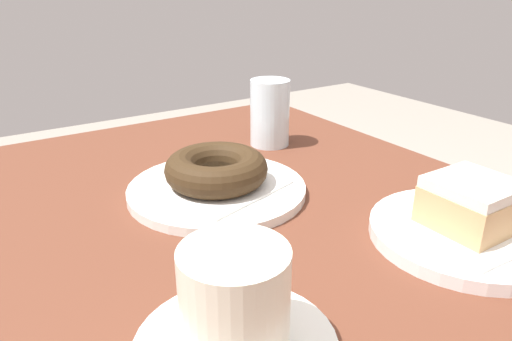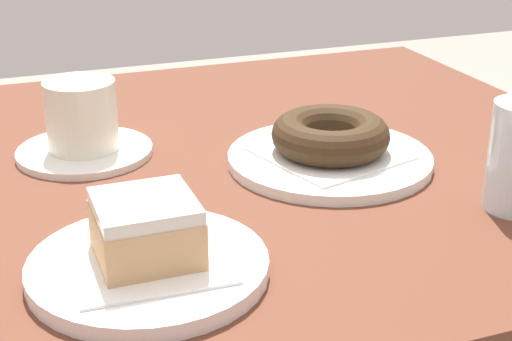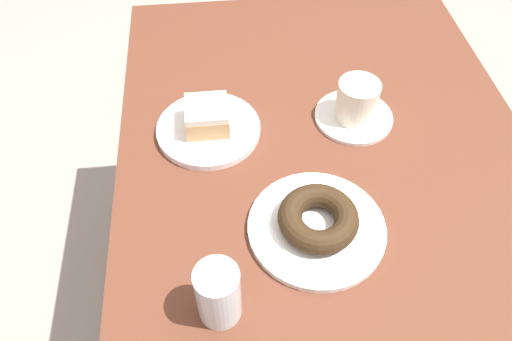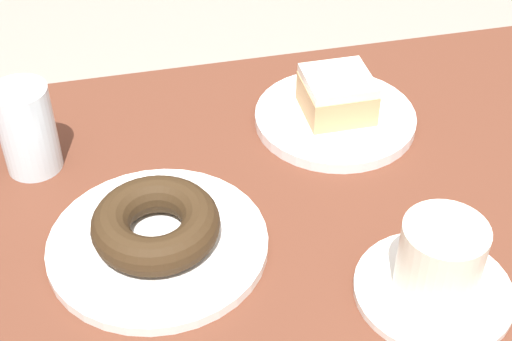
{
  "view_description": "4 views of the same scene",
  "coord_description": "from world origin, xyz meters",
  "px_view_note": "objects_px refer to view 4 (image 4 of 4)",
  "views": [
    {
      "loc": [
        0.32,
        -0.21,
        0.97
      ],
      "look_at": [
        -0.12,
        0.07,
        0.75
      ],
      "focal_mm": 33.49,
      "sensor_mm": 36.0,
      "label": 1
    },
    {
      "loc": [
        0.18,
        0.77,
        1.04
      ],
      "look_at": [
        -0.06,
        0.13,
        0.75
      ],
      "focal_mm": 54.59,
      "sensor_mm": 36.0,
      "label": 2
    },
    {
      "loc": [
        -0.6,
        0.2,
        1.39
      ],
      "look_at": [
        -0.07,
        0.14,
        0.75
      ],
      "focal_mm": 34.42,
      "sensor_mm": 36.0,
      "label": 3
    },
    {
      "loc": [
        -0.2,
        -0.5,
        1.27
      ],
      "look_at": [
        -0.06,
        0.12,
        0.73
      ],
      "focal_mm": 52.89,
      "sensor_mm": 36.0,
      "label": 4
    }
  ],
  "objects_px": {
    "donut_glazed_square": "(337,94)",
    "water_glass": "(27,129)",
    "plate_glazed_square": "(335,118)",
    "donut_chocolate_ring": "(156,224)",
    "coffee_cup": "(438,267)",
    "plate_chocolate_ring": "(158,244)"
  },
  "relations": [
    {
      "from": "plate_glazed_square",
      "to": "plate_chocolate_ring",
      "type": "distance_m",
      "value": 0.29
    },
    {
      "from": "donut_glazed_square",
      "to": "coffee_cup",
      "type": "bearing_deg",
      "value": -88.58
    },
    {
      "from": "donut_chocolate_ring",
      "to": "water_glass",
      "type": "xyz_separation_m",
      "value": [
        -0.12,
        0.17,
        0.02
      ]
    },
    {
      "from": "water_glass",
      "to": "plate_glazed_square",
      "type": "bearing_deg",
      "value": 0.1
    },
    {
      "from": "donut_glazed_square",
      "to": "plate_chocolate_ring",
      "type": "xyz_separation_m",
      "value": [
        -0.24,
        -0.17,
        -0.04
      ]
    },
    {
      "from": "plate_glazed_square",
      "to": "coffee_cup",
      "type": "relative_size",
      "value": 1.3
    },
    {
      "from": "plate_chocolate_ring",
      "to": "donut_glazed_square",
      "type": "bearing_deg",
      "value": 34.25
    },
    {
      "from": "donut_glazed_square",
      "to": "plate_chocolate_ring",
      "type": "bearing_deg",
      "value": -145.75
    },
    {
      "from": "plate_chocolate_ring",
      "to": "donut_chocolate_ring",
      "type": "height_order",
      "value": "donut_chocolate_ring"
    },
    {
      "from": "plate_glazed_square",
      "to": "water_glass",
      "type": "height_order",
      "value": "water_glass"
    },
    {
      "from": "plate_glazed_square",
      "to": "donut_glazed_square",
      "type": "distance_m",
      "value": 0.04
    },
    {
      "from": "donut_chocolate_ring",
      "to": "plate_chocolate_ring",
      "type": "bearing_deg",
      "value": 90.0
    },
    {
      "from": "water_glass",
      "to": "donut_glazed_square",
      "type": "bearing_deg",
      "value": 0.1
    },
    {
      "from": "donut_chocolate_ring",
      "to": "water_glass",
      "type": "bearing_deg",
      "value": 126.36
    },
    {
      "from": "plate_glazed_square",
      "to": "donut_glazed_square",
      "type": "xyz_separation_m",
      "value": [
        0.0,
        0.0,
        0.04
      ]
    },
    {
      "from": "plate_glazed_square",
      "to": "plate_chocolate_ring",
      "type": "bearing_deg",
      "value": -145.75
    },
    {
      "from": "donut_chocolate_ring",
      "to": "coffee_cup",
      "type": "xyz_separation_m",
      "value": [
        0.25,
        -0.12,
        0.0
      ]
    },
    {
      "from": "coffee_cup",
      "to": "plate_chocolate_ring",
      "type": "bearing_deg",
      "value": 154.15
    },
    {
      "from": "donut_glazed_square",
      "to": "plate_glazed_square",
      "type": "bearing_deg",
      "value": -90.0
    },
    {
      "from": "donut_glazed_square",
      "to": "coffee_cup",
      "type": "height_order",
      "value": "coffee_cup"
    },
    {
      "from": "donut_glazed_square",
      "to": "water_glass",
      "type": "distance_m",
      "value": 0.37
    },
    {
      "from": "donut_glazed_square",
      "to": "water_glass",
      "type": "xyz_separation_m",
      "value": [
        -0.37,
        -0.0,
        0.01
      ]
    }
  ]
}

